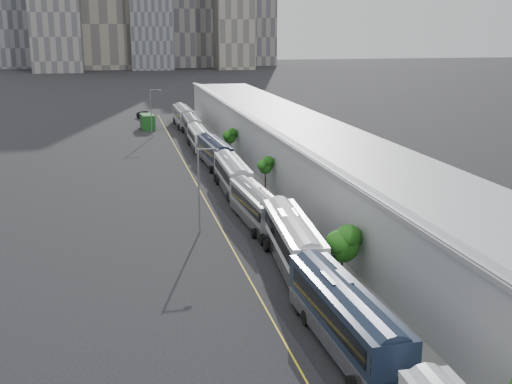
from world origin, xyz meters
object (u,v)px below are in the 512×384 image
object	(u,v)px
shipping_container	(147,122)
bus_7	(192,127)
bus_2	(293,245)
bus_5	(215,155)
bus_4	(232,177)
bus_8	(183,118)
bus_6	(199,140)
street_lamp_far	(152,110)
bus_1	(345,322)
suv	(145,115)
bus_3	(256,209)
street_lamp_near	(201,184)

from	to	relation	value
shipping_container	bus_7	bearing A→B (deg)	-55.70
bus_2	bus_5	size ratio (longest dim) A/B	1.07
bus_4	bus_8	world-z (taller)	bus_8
bus_6	street_lamp_far	size ratio (longest dim) A/B	1.40
bus_1	shipping_container	world-z (taller)	bus_1
bus_1	bus_8	distance (m)	95.78
bus_4	bus_6	distance (m)	29.13
bus_1	suv	world-z (taller)	bus_1
bus_2	suv	size ratio (longest dim) A/B	2.40
bus_7	bus_3	bearing A→B (deg)	-88.94
bus_5	shipping_container	size ratio (longest dim) A/B	2.39
bus_3	bus_2	bearing A→B (deg)	-90.54
bus_4	bus_7	size ratio (longest dim) A/B	1.05
bus_4	suv	xyz separation A→B (m)	(-6.99, 67.59, -0.82)
bus_1	shipping_container	distance (m)	93.17
bus_1	bus_7	xyz separation A→B (m)	(0.71, 83.54, -0.16)
bus_2	bus_6	distance (m)	55.08
bus_7	suv	distance (m)	25.70
bus_4	shipping_container	distance (m)	52.81
suv	bus_6	bearing A→B (deg)	-92.51
bus_5	bus_8	distance (m)	40.12
bus_6	street_lamp_far	distance (m)	14.70
bus_4	bus_7	xyz separation A→B (m)	(0.20, 42.93, -0.09)
bus_3	bus_5	xyz separation A→B (m)	(0.35, 29.03, 0.09)
bus_3	bus_4	bearing A→B (deg)	86.34
bus_8	suv	size ratio (longest dim) A/B	2.33
bus_1	bus_8	xyz separation A→B (m)	(0.46, 95.78, -0.01)
bus_5	bus_7	distance (m)	27.88
bus_2	street_lamp_far	xyz separation A→B (m)	(-7.27, 67.70, 3.31)
bus_1	bus_2	size ratio (longest dim) A/B	0.98
bus_3	bus_8	size ratio (longest dim) A/B	0.91
bus_7	shipping_container	bearing A→B (deg)	130.31
bus_2	suv	distance (m)	93.83
bus_1	bus_5	xyz separation A→B (m)	(0.67, 55.66, -0.09)
bus_1	street_lamp_far	size ratio (longest dim) A/B	1.60
bus_5	street_lamp_far	bearing A→B (deg)	102.47
bus_3	street_lamp_near	size ratio (longest dim) A/B	1.53
bus_1	bus_8	bearing A→B (deg)	87.93
bus_3	bus_7	xyz separation A→B (m)	(0.39, 56.91, 0.02)
bus_1	suv	bearing A→B (deg)	91.63
bus_1	bus_3	xyz separation A→B (m)	(0.32, 26.63, -0.17)
bus_5	street_lamp_near	bearing A→B (deg)	-103.64
bus_8	street_lamp_near	xyz separation A→B (m)	(-5.85, -70.82, 3.10)
bus_3	suv	bearing A→B (deg)	91.87
bus_8	suv	world-z (taller)	bus_8
bus_5	shipping_container	bearing A→B (deg)	98.93
bus_7	suv	bearing A→B (deg)	107.71
bus_6	bus_2	bearing A→B (deg)	-88.46
bus_6	street_lamp_near	size ratio (longest dim) A/B	1.48
bus_1	bus_2	world-z (taller)	bus_2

